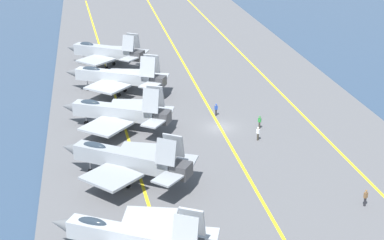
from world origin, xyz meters
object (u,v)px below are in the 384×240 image
(parked_jet_nearest, at_px, (133,238))
(crew_brown_vest, at_px, (366,197))
(parked_jet_fourth, at_px, (116,77))
(crew_white_vest, at_px, (258,133))
(crew_blue_vest, at_px, (216,109))
(crew_green_vest, at_px, (260,122))
(parked_jet_second, at_px, (126,159))
(parked_jet_fifth, at_px, (105,52))
(parked_jet_third, at_px, (117,112))

(parked_jet_nearest, height_order, crew_brown_vest, parked_jet_nearest)
(parked_jet_fourth, relative_size, crew_white_vest, 8.94)
(crew_brown_vest, relative_size, crew_blue_vest, 1.04)
(crew_green_vest, bearing_deg, parked_jet_second, 122.28)
(parked_jet_fifth, xyz_separation_m, crew_green_vest, (-31.54, -18.92, -1.76))
(crew_white_vest, xyz_separation_m, crew_blue_vest, (9.13, 3.44, -0.02))
(crew_green_vest, bearing_deg, crew_brown_vest, -166.94)
(crew_green_vest, bearing_deg, crew_blue_vest, 40.48)
(parked_jet_second, distance_m, crew_blue_vest, 22.13)
(parked_jet_second, distance_m, parked_jet_fourth, 28.80)
(crew_green_vest, bearing_deg, parked_jet_third, 80.02)
(parked_jet_fourth, relative_size, parked_jet_fifth, 1.10)
(parked_jet_fifth, bearing_deg, crew_white_vest, -153.33)
(parked_jet_nearest, bearing_deg, parked_jet_third, -0.79)
(crew_white_vest, height_order, crew_blue_vest, crew_white_vest)
(parked_jet_nearest, distance_m, crew_green_vest, 32.87)
(parked_jet_fourth, bearing_deg, parked_jet_third, 176.89)
(crew_blue_vest, bearing_deg, parked_jet_nearest, 156.08)
(parked_jet_third, xyz_separation_m, crew_blue_vest, (2.24, -13.90, -1.40))
(parked_jet_nearest, bearing_deg, crew_white_vest, -37.50)
(parked_jet_fourth, bearing_deg, parked_jet_nearest, 178.48)
(parked_jet_second, relative_size, crew_brown_vest, 8.19)
(parked_jet_fourth, distance_m, crew_green_vest, 24.78)
(parked_jet_third, height_order, parked_jet_fifth, parked_jet_fifth)
(parked_jet_second, relative_size, parked_jet_third, 1.00)
(crew_brown_vest, distance_m, crew_green_vest, 21.77)
(crew_brown_vest, distance_m, crew_blue_vest, 28.40)
(parked_jet_second, bearing_deg, parked_jet_nearest, 178.07)
(crew_white_vest, bearing_deg, parked_jet_third, 68.31)
(parked_jet_fifth, relative_size, crew_brown_vest, 7.99)
(parked_jet_fifth, relative_size, crew_blue_vest, 8.31)
(parked_jet_third, relative_size, crew_green_vest, 8.43)
(parked_jet_nearest, xyz_separation_m, crew_white_vest, (23.14, -17.75, -1.57))
(parked_jet_second, xyz_separation_m, crew_brown_vest, (-9.51, -23.43, -1.68))
(crew_green_vest, bearing_deg, parked_jet_nearest, 144.61)
(crew_brown_vest, xyz_separation_m, crew_green_vest, (21.21, 4.92, -0.03))
(parked_jet_second, bearing_deg, crew_brown_vest, -112.10)
(crew_brown_vest, bearing_deg, parked_jet_fifth, 24.32)
(parked_jet_nearest, relative_size, crew_green_vest, 8.24)
(parked_jet_second, bearing_deg, crew_blue_vest, -38.75)
(parked_jet_fifth, bearing_deg, parked_jet_third, -179.35)
(crew_brown_vest, xyz_separation_m, crew_blue_vest, (26.72, 9.62, -0.04))
(parked_jet_fifth, bearing_deg, parked_jet_nearest, 179.91)
(crew_brown_vest, bearing_deg, parked_jet_nearest, 103.07)
(parked_jet_fifth, height_order, crew_blue_vest, parked_jet_fifth)
(parked_jet_nearest, bearing_deg, parked_jet_fourth, -1.52)
(parked_jet_fourth, bearing_deg, crew_blue_vest, -131.39)
(parked_jet_fifth, height_order, crew_white_vest, parked_jet_fifth)
(parked_jet_third, bearing_deg, crew_brown_vest, -136.15)
(parked_jet_third, bearing_deg, parked_jet_second, -179.65)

